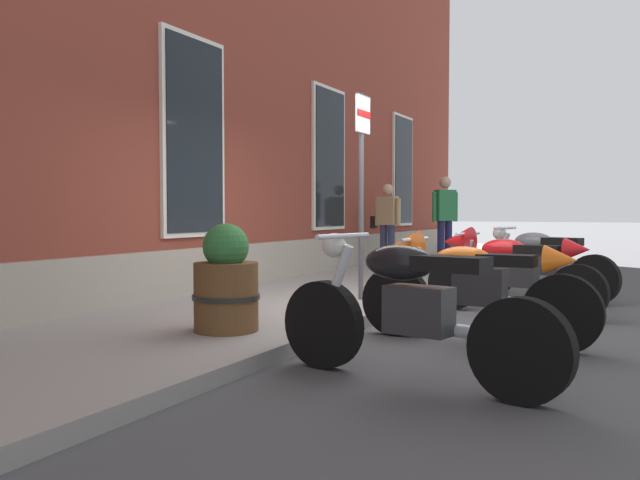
% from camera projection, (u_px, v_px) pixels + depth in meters
% --- Properties ---
extents(ground_plane, '(140.00, 140.00, 0.00)m').
position_uv_depth(ground_plane, '(389.00, 319.00, 7.01)').
color(ground_plane, '#424244').
extents(sidewalk, '(28.77, 2.64, 0.12)m').
position_uv_depth(sidewalk, '(283.00, 305.00, 7.61)').
color(sidewalk, gray).
rests_on(sidewalk, ground_plane).
extents(motorcycle_black_naked, '(0.66, 2.12, 1.00)m').
position_uv_depth(motorcycle_black_naked, '(409.00, 311.00, 4.35)').
color(motorcycle_black_naked, black).
rests_on(motorcycle_black_naked, ground_plane).
extents(motorcycle_orange_sport, '(0.62, 2.13, 0.98)m').
position_uv_depth(motorcycle_orange_sport, '(465.00, 282.00, 5.72)').
color(motorcycle_orange_sport, black).
rests_on(motorcycle_orange_sport, ground_plane).
extents(motorcycle_red_sport, '(0.65, 2.03, 0.98)m').
position_uv_depth(motorcycle_red_sport, '(505.00, 267.00, 7.29)').
color(motorcycle_red_sport, black).
rests_on(motorcycle_red_sport, ground_plane).
extents(motorcycle_grey_naked, '(0.75, 1.97, 0.95)m').
position_uv_depth(motorcycle_grey_naked, '(540.00, 263.00, 8.52)').
color(motorcycle_grey_naked, black).
rests_on(motorcycle_grey_naked, ground_plane).
extents(pedestrian_tan_coat, '(0.29, 0.66, 1.57)m').
position_uv_depth(pedestrian_tan_coat, '(387.00, 220.00, 12.54)').
color(pedestrian_tan_coat, '#2D3351').
rests_on(pedestrian_tan_coat, sidewalk).
extents(pedestrian_striped_shirt, '(0.48, 0.40, 1.72)m').
position_uv_depth(pedestrian_striped_shirt, '(445.00, 215.00, 12.72)').
color(pedestrian_striped_shirt, '#1E1E4C').
rests_on(pedestrian_striped_shirt, sidewalk).
extents(parking_sign, '(0.36, 0.07, 2.42)m').
position_uv_depth(parking_sign, '(362.00, 166.00, 7.59)').
color(parking_sign, '#4C4C51').
rests_on(parking_sign, sidewalk).
extents(barrel_planter, '(0.59, 0.59, 0.93)m').
position_uv_depth(barrel_planter, '(226.00, 284.00, 5.61)').
color(barrel_planter, brown).
rests_on(barrel_planter, sidewalk).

